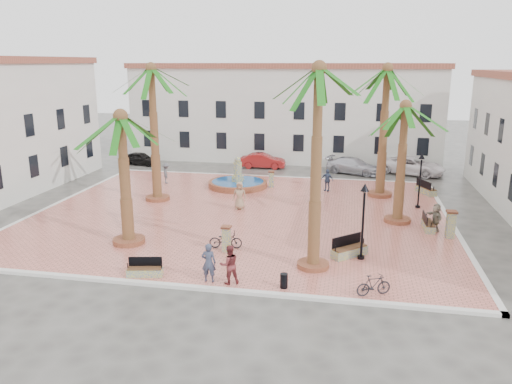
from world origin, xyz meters
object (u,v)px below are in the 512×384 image
at_px(car_red, 263,161).
at_px(palm_s, 318,90).
at_px(bicycle_a, 226,240).
at_px(pedestrian_east, 436,217).
at_px(palm_sw, 122,133).
at_px(pedestrian_fountain_b, 327,180).
at_px(car_white, 412,166).
at_px(lamppost_s, 364,208).
at_px(lamppost_e, 421,171).
at_px(bollard_se, 226,238).
at_px(cyclist_a, 209,263).
at_px(litter_bin, 284,281).
at_px(palm_ne, 387,83).
at_px(bollard_e, 451,224).
at_px(bench_e, 428,225).
at_px(car_black, 140,158).
at_px(pedestrian_north, 166,173).
at_px(bicycle_b, 374,285).
at_px(palm_e, 405,121).
at_px(pedestrian_fountain_a, 240,196).
at_px(car_silver, 354,166).
at_px(cyclist_b, 229,264).
at_px(palm_nw, 152,83).
at_px(bench_se, 349,251).
at_px(bench_s, 145,271).
at_px(bollard_n, 271,179).
at_px(bench_ne, 426,190).
at_px(fountain, 238,183).

bearing_deg(car_red, palm_s, -166.18).
bearing_deg(bicycle_a, pedestrian_east, -73.97).
xyz_separation_m(palm_sw, pedestrian_fountain_b, (9.85, 13.35, -5.09)).
bearing_deg(car_white, lamppost_s, -167.94).
distance_m(lamppost_e, bollard_se, 14.81).
bearing_deg(cyclist_a, litter_bin, 177.04).
xyz_separation_m(palm_ne, bollard_e, (3.41, -8.49, -7.26)).
bearing_deg(bench_e, car_black, 56.57).
bearing_deg(pedestrian_north, cyclist_a, -174.88).
bearing_deg(bicycle_b, palm_e, -34.03).
distance_m(pedestrian_fountain_a, pedestrian_fountain_b, 8.07).
bearing_deg(palm_e, palm_sw, -155.67).
bearing_deg(bollard_e, car_silver, 107.96).
distance_m(bench_e, cyclist_b, 13.36).
relative_size(pedestrian_east, car_white, 0.29).
relative_size(palm_nw, palm_ne, 1.00).
relative_size(bench_se, car_silver, 0.38).
distance_m(pedestrian_fountain_b, car_silver, 7.48).
relative_size(bench_s, car_red, 0.40).
bearing_deg(pedestrian_north, bench_se, -152.96).
relative_size(bollard_e, pedestrian_fountain_b, 0.94).
relative_size(bollard_n, pedestrian_fountain_a, 0.69).
xyz_separation_m(cyclist_a, car_black, (-13.98, 24.49, -0.42)).
distance_m(bench_s, cyclist_b, 4.01).
height_order(bollard_se, car_silver, bollard_se).
bearing_deg(bollard_se, pedestrian_fountain_a, 97.76).
relative_size(cyclist_b, pedestrian_north, 1.07).
distance_m(palm_s, bollard_se, 8.91).
height_order(palm_ne, cyclist_b, palm_ne).
bearing_deg(car_white, pedestrian_fountain_a, 162.48).
xyz_separation_m(bollard_e, car_white, (-0.27, 17.08, -0.18)).
distance_m(palm_sw, car_silver, 24.30).
bearing_deg(palm_e, bench_ne, 70.52).
bearing_deg(bicycle_a, car_white, -36.85).
bearing_deg(lamppost_s, cyclist_a, -149.00).
xyz_separation_m(lamppost_s, lamppost_e, (3.82, 9.88, -0.11)).
bearing_deg(car_red, lamppost_e, -134.32).
bearing_deg(palm_sw, palm_nw, 101.77).
height_order(bollard_n, car_red, bollard_n).
distance_m(palm_sw, cyclist_b, 9.13).
distance_m(bench_ne, bollard_n, 11.55).
bearing_deg(bicycle_a, cyclist_b, -171.52).
bearing_deg(pedestrian_fountain_b, pedestrian_fountain_a, -113.68).
xyz_separation_m(fountain, lamppost_e, (13.14, -3.33, 2.17)).
bearing_deg(bollard_n, bicycle_b, -67.74).
distance_m(palm_sw, cyclist_a, 8.48).
bearing_deg(bollard_se, pedestrian_fountain_b, 72.15).
bearing_deg(pedestrian_fountain_b, bollard_e, -33.39).
bearing_deg(bollard_e, palm_s, -142.05).
bearing_deg(cyclist_a, palm_e, -133.31).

